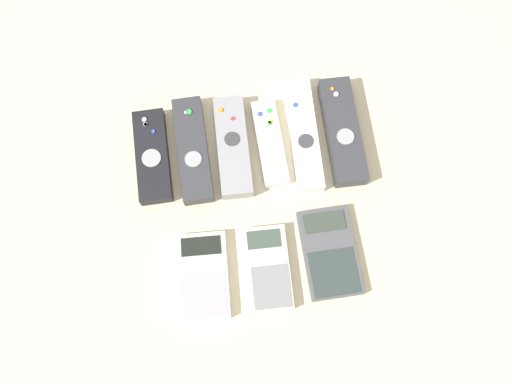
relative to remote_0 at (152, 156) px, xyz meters
name	(u,v)px	position (x,y,z in m)	size (l,w,h in m)	color
ground_plane	(259,212)	(0.16, -0.12, -0.01)	(3.00, 3.00, 0.00)	beige
remote_0	(152,156)	(0.00, 0.00, 0.00)	(0.05, 0.16, 0.03)	black
remote_1	(193,150)	(0.07, 0.00, 0.00)	(0.05, 0.18, 0.03)	#333338
remote_2	(233,147)	(0.13, 0.00, 0.00)	(0.06, 0.18, 0.03)	gray
remote_3	(270,143)	(0.20, 0.00, 0.00)	(0.04, 0.15, 0.02)	silver
remote_4	(304,134)	(0.25, 0.00, 0.00)	(0.05, 0.20, 0.02)	white
remote_5	(342,131)	(0.32, -0.01, 0.00)	(0.06, 0.19, 0.03)	#333338
calculator_0	(203,276)	(0.06, -0.21, 0.00)	(0.09, 0.14, 0.02)	silver
calculator_1	(267,268)	(0.16, -0.21, 0.00)	(0.07, 0.13, 0.02)	beige
calculator_2	(329,252)	(0.26, -0.20, 0.00)	(0.08, 0.14, 0.02)	#4C4C51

